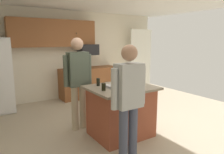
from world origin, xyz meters
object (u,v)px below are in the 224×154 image
mug_blue_stoneware (122,80)px  tumbler_amber (98,82)px  kitchen_island (121,111)px  glass_short_whisky (128,78)px  microwave_over_range (88,50)px  glass_stout_tall (139,80)px  mug_ceramic_white (132,80)px  person_guest_by_door (78,77)px  person_host_foreground (129,96)px  glass_pilsner (104,87)px  serving_tray (118,86)px

mug_blue_stoneware → tumbler_amber: tumbler_amber is taller
kitchen_island → glass_short_whisky: (0.38, 0.31, 0.53)m
microwave_over_range → glass_stout_tall: 2.85m
kitchen_island → glass_stout_tall: (0.39, -0.03, 0.54)m
mug_ceramic_white → glass_short_whisky: bearing=83.6°
microwave_over_range → person_guest_by_door: (-1.25, -2.09, -0.41)m
person_host_foreground → mug_blue_stoneware: person_host_foreground is taller
person_guest_by_door → mug_ceramic_white: bearing=22.4°
glass_stout_tall → glass_short_whisky: (-0.00, 0.34, -0.00)m
tumbler_amber → glass_pilsner: bearing=-105.3°
mug_ceramic_white → glass_short_whisky: size_ratio=0.85×
microwave_over_range → mug_ceramic_white: microwave_over_range is taller
glass_pilsner → mug_blue_stoneware: size_ratio=0.98×
microwave_over_range → person_guest_by_door: person_guest_by_door is taller
person_host_foreground → glass_pilsner: size_ratio=13.17×
glass_pilsner → glass_stout_tall: 0.80m
glass_pilsner → serving_tray: 0.37m
kitchen_island → mug_ceramic_white: 0.64m
kitchen_island → person_guest_by_door: 1.04m
mug_blue_stoneware → glass_stout_tall: (0.16, -0.30, 0.03)m
person_host_foreground → tumbler_amber: bearing=23.2°
microwave_over_range → serving_tray: bearing=-105.7°
glass_pilsner → mug_ceramic_white: 0.82m
microwave_over_range → glass_short_whisky: (-0.34, -2.45, -0.45)m
person_guest_by_door → glass_pilsner: size_ratio=13.96×
mug_ceramic_white → tumbler_amber: tumbler_amber is taller
mug_blue_stoneware → mug_ceramic_white: 0.18m
kitchen_island → mug_blue_stoneware: size_ratio=8.79×
kitchen_island → glass_pilsner: size_ratio=9.00×
microwave_over_range → mug_ceramic_white: 2.67m
serving_tray → person_host_foreground: bearing=-114.5°
person_guest_by_door → glass_short_whisky: 0.99m
person_host_foreground → tumbler_amber: (0.09, 1.03, 0.02)m
glass_pilsner → serving_tray: (0.36, 0.09, -0.04)m
mug_blue_stoneware → mug_ceramic_white: bearing=-36.3°
kitchen_island → tumbler_amber: 0.67m
glass_short_whisky → serving_tray: (-0.44, -0.30, -0.06)m
glass_short_whisky → tumbler_amber: 0.70m
mug_blue_stoneware → person_guest_by_door: bearing=151.8°
microwave_over_range → serving_tray: 2.91m
person_guest_by_door → glass_stout_tall: (0.92, -0.71, -0.04)m
kitchen_island → tumbler_amber: bearing=138.0°
serving_tray → mug_blue_stoneware: bearing=43.5°
kitchen_island → person_host_foreground: (-0.40, -0.75, 0.51)m
microwave_over_range → glass_stout_tall: (-0.34, -2.80, -0.45)m
microwave_over_range → glass_short_whisky: microwave_over_range is taller
kitchen_island → glass_stout_tall: bearing=-4.4°
glass_short_whisky → tumbler_amber: size_ratio=1.13×
microwave_over_range → mug_ceramic_white: bearing=-97.8°
glass_pilsner → tumbler_amber: bearing=74.7°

